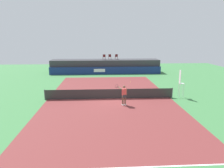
# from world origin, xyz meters

# --- Properties ---
(ground_plane) EXTENTS (48.00, 48.00, 0.00)m
(ground_plane) POSITION_xyz_m (0.00, 3.00, 0.00)
(ground_plane) COLOR #3D7A42
(court_inner) EXTENTS (12.00, 22.00, 0.00)m
(court_inner) POSITION_xyz_m (0.00, 0.00, 0.00)
(court_inner) COLOR maroon
(court_inner) RESTS_ON ground
(line_near_baseline) EXTENTS (12.00, 0.10, 0.00)m
(line_near_baseline) POSITION_xyz_m (0.00, -10.95, 0.01)
(line_near_baseline) COLOR white
(line_near_baseline) RESTS_ON court_inner
(sponsor_wall) EXTENTS (18.00, 0.22, 1.20)m
(sponsor_wall) POSITION_xyz_m (-0.00, 13.50, 0.60)
(sponsor_wall) COLOR navy
(sponsor_wall) RESTS_ON ground
(spectator_platform) EXTENTS (18.00, 2.80, 2.20)m
(spectator_platform) POSITION_xyz_m (0.00, 15.30, 1.10)
(spectator_platform) COLOR #38383D
(spectator_platform) RESTS_ON ground
(spectator_chair_far_left) EXTENTS (0.46, 0.46, 0.89)m
(spectator_chair_far_left) POSITION_xyz_m (-0.21, 15.10, 2.69)
(spectator_chair_far_left) COLOR #561919
(spectator_chair_far_left) RESTS_ON spectator_platform
(spectator_chair_left) EXTENTS (0.48, 0.48, 0.89)m
(spectator_chair_left) POSITION_xyz_m (0.76, 15.29, 2.69)
(spectator_chair_left) COLOR #561919
(spectator_chair_left) RESTS_ON spectator_platform
(spectator_chair_center) EXTENTS (0.45, 0.45, 0.89)m
(spectator_chair_center) POSITION_xyz_m (1.86, 15.40, 2.69)
(spectator_chair_center) COLOR #561919
(spectator_chair_center) RESTS_ON spectator_platform
(umpire_chair) EXTENTS (0.47, 0.47, 2.76)m
(umpire_chair) POSITION_xyz_m (6.98, 0.01, 1.59)
(umpire_chair) COLOR white
(umpire_chair) RESTS_ON ground
(tennis_net) EXTENTS (12.40, 0.02, 0.95)m
(tennis_net) POSITION_xyz_m (0.00, 0.00, 0.47)
(tennis_net) COLOR #2D2D2D
(tennis_net) RESTS_ON ground
(net_post_near) EXTENTS (0.10, 0.10, 1.00)m
(net_post_near) POSITION_xyz_m (-6.20, 0.00, 0.50)
(net_post_near) COLOR #4C4C51
(net_post_near) RESTS_ON ground
(net_post_far) EXTENTS (0.10, 0.10, 1.00)m
(net_post_far) POSITION_xyz_m (6.20, 0.00, 0.50)
(net_post_far) COLOR #4C4C51
(net_post_far) RESTS_ON ground
(tennis_player) EXTENTS (1.00, 1.08, 1.77)m
(tennis_player) POSITION_xyz_m (1.16, -2.02, 0.96)
(tennis_player) COLOR white
(tennis_player) RESTS_ON court_inner
(tennis_ball) EXTENTS (0.07, 0.07, 0.07)m
(tennis_ball) POSITION_xyz_m (3.16, 7.41, 0.04)
(tennis_ball) COLOR #D8EA33
(tennis_ball) RESTS_ON court_inner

